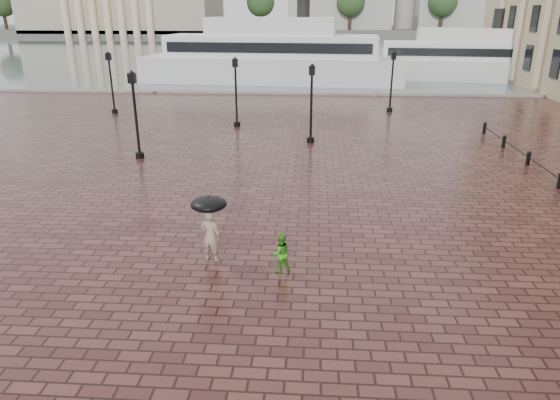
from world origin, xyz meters
name	(u,v)px	position (x,y,z in m)	size (l,w,h in m)	color
ground	(217,243)	(0.00, 0.00, 0.00)	(300.00, 300.00, 0.00)	#341918
harbour_water	(300,48)	(0.00, 92.00, 0.00)	(240.00, 240.00, 0.00)	#4D575E
quay_edge	(280,94)	(0.00, 32.00, 0.00)	(80.00, 0.60, 0.30)	slate
far_shore	(306,31)	(0.00, 160.00, 1.00)	(300.00, 60.00, 2.00)	#4C4C47
distant_skyline	(466,3)	(48.14, 150.00, 9.45)	(102.50, 22.00, 33.00)	#9F9D97
far_trees	(305,3)	(0.00, 138.00, 9.42)	(188.00, 8.00, 13.50)	#2D2119
bollard_row	(560,180)	(14.00, 6.50, 0.40)	(0.22, 21.22, 0.73)	black
street_lamps	(241,93)	(-1.60, 17.60, 2.33)	(21.44, 14.44, 4.40)	black
adult_pedestrian	(210,236)	(0.07, -1.20, 0.83)	(0.61, 0.40, 1.67)	gray
child_pedestrian	(281,253)	(2.28, -1.79, 0.61)	(0.60, 0.47, 1.23)	#35931B
ferry_near	(272,56)	(-1.48, 40.28, 2.74)	(28.25, 8.85, 9.12)	silver
ferry_far	(467,59)	(20.06, 43.89, 2.26)	(23.41, 8.09, 7.52)	silver
umbrella	(209,204)	(0.07, -1.20, 1.89)	(1.10, 1.10, 1.14)	black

